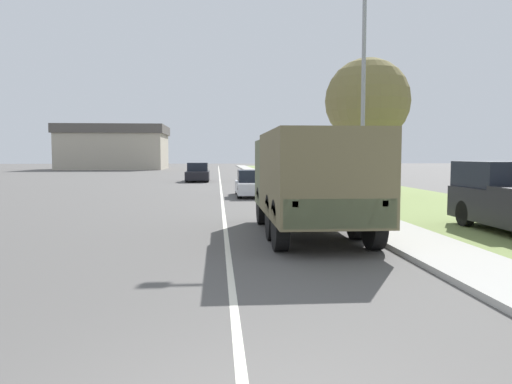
% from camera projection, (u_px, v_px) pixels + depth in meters
% --- Properties ---
extents(ground_plane, '(180.00, 180.00, 0.00)m').
position_uv_depth(ground_plane, '(220.00, 180.00, 43.29)').
color(ground_plane, '#565451').
extents(lane_centre_stripe, '(0.12, 120.00, 0.00)m').
position_uv_depth(lane_centre_stripe, '(220.00, 180.00, 43.29)').
color(lane_centre_stripe, silver).
rests_on(lane_centre_stripe, ground).
extents(sidewalk_right, '(1.80, 120.00, 0.12)m').
position_uv_depth(sidewalk_right, '(271.00, 179.00, 43.63)').
color(sidewalk_right, '#ADAAA3').
rests_on(sidewalk_right, ground).
extents(grass_strip_right, '(7.00, 120.00, 0.02)m').
position_uv_depth(grass_strip_right, '(321.00, 179.00, 43.97)').
color(grass_strip_right, olive).
rests_on(grass_strip_right, ground).
extents(military_truck, '(2.42, 6.55, 2.69)m').
position_uv_depth(military_truck, '(311.00, 177.00, 13.01)').
color(military_truck, '#545B3D').
rests_on(military_truck, ground).
extents(car_nearest_ahead, '(1.72, 4.19, 1.36)m').
position_uv_depth(car_nearest_ahead, '(253.00, 184.00, 25.84)').
color(car_nearest_ahead, silver).
rests_on(car_nearest_ahead, ground).
extents(car_second_ahead, '(1.85, 4.60, 1.52)m').
position_uv_depth(car_second_ahead, '(198.00, 173.00, 40.75)').
color(car_second_ahead, black).
rests_on(car_second_ahead, ground).
extents(lamp_post, '(1.69, 0.24, 8.48)m').
position_uv_depth(lamp_post, '(358.00, 68.00, 16.88)').
color(lamp_post, gray).
rests_on(lamp_post, sidewalk_right).
extents(tree_mid_right, '(4.21, 4.21, 6.91)m').
position_uv_depth(tree_mid_right, '(367.00, 101.00, 24.81)').
color(tree_mid_right, brown).
rests_on(tree_mid_right, grass_strip_right).
extents(utility_box, '(0.55, 0.45, 0.70)m').
position_uv_depth(utility_box, '(378.00, 199.00, 20.03)').
color(utility_box, '#3D7042').
rests_on(utility_box, grass_strip_right).
extents(building_distant, '(15.99, 12.14, 6.74)m').
position_uv_depth(building_distant, '(115.00, 147.00, 77.49)').
color(building_distant, '#B2A893').
rests_on(building_distant, ground).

